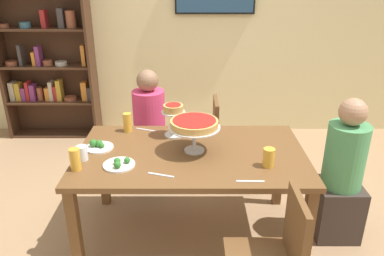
# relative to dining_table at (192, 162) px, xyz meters

# --- Properties ---
(ground_plane) EXTENTS (12.00, 12.00, 0.00)m
(ground_plane) POSITION_rel_dining_table_xyz_m (0.00, 0.00, -0.66)
(ground_plane) COLOR #9E7A56
(rear_partition) EXTENTS (8.00, 0.12, 2.80)m
(rear_partition) POSITION_rel_dining_table_xyz_m (0.00, 2.20, 0.74)
(rear_partition) COLOR beige
(rear_partition) RESTS_ON ground_plane
(dining_table) EXTENTS (1.67, 0.99, 0.74)m
(dining_table) POSITION_rel_dining_table_xyz_m (0.00, 0.00, 0.00)
(dining_table) COLOR brown
(dining_table) RESTS_ON ground_plane
(bookshelf) EXTENTS (1.10, 0.30, 2.21)m
(bookshelf) POSITION_rel_dining_table_xyz_m (-1.74, 2.01, 0.44)
(bookshelf) COLOR #422819
(bookshelf) RESTS_ON ground_plane
(diner_head_east) EXTENTS (0.34, 0.34, 1.15)m
(diner_head_east) POSITION_rel_dining_table_xyz_m (1.15, 0.01, -0.17)
(diner_head_east) COLOR #382D28
(diner_head_east) RESTS_ON ground_plane
(diner_far_left) EXTENTS (0.34, 0.34, 1.15)m
(diner_far_left) POSITION_rel_dining_table_xyz_m (-0.40, 0.81, -0.17)
(diner_far_left) COLOR #382D28
(diner_far_left) RESTS_ON ground_plane
(chair_near_right) EXTENTS (0.40, 0.40, 0.87)m
(chair_near_right) POSITION_rel_dining_table_xyz_m (0.47, -0.79, -0.17)
(chair_near_right) COLOR brown
(chair_near_right) RESTS_ON ground_plane
(chair_far_right) EXTENTS (0.40, 0.40, 0.87)m
(chair_far_right) POSITION_rel_dining_table_xyz_m (0.34, 0.80, -0.17)
(chair_far_right) COLOR brown
(chair_far_right) RESTS_ON ground_plane
(deep_dish_pizza_stand) EXTENTS (0.38, 0.38, 0.25)m
(deep_dish_pizza_stand) POSITION_rel_dining_table_xyz_m (0.02, 0.02, 0.29)
(deep_dish_pizza_stand) COLOR silver
(deep_dish_pizza_stand) RESTS_ON dining_table
(personal_pizza_stand) EXTENTS (0.19, 0.19, 0.27)m
(personal_pizza_stand) POSITION_rel_dining_table_xyz_m (-0.14, 0.30, 0.28)
(personal_pizza_stand) COLOR silver
(personal_pizza_stand) RESTS_ON dining_table
(salad_plate_near_diner) EXTENTS (0.21, 0.21, 0.07)m
(salad_plate_near_diner) POSITION_rel_dining_table_xyz_m (-0.69, 0.06, 0.10)
(salad_plate_near_diner) COLOR white
(salad_plate_near_diner) RESTS_ON dining_table
(salad_plate_far_diner) EXTENTS (0.22, 0.22, 0.06)m
(salad_plate_far_diner) POSITION_rel_dining_table_xyz_m (-0.49, -0.21, 0.10)
(salad_plate_far_diner) COLOR white
(salad_plate_far_diner) RESTS_ON dining_table
(beer_glass_amber_tall) EXTENTS (0.07, 0.07, 0.16)m
(beer_glass_amber_tall) POSITION_rel_dining_table_xyz_m (-0.52, 0.38, 0.16)
(beer_glass_amber_tall) COLOR gold
(beer_glass_amber_tall) RESTS_ON dining_table
(beer_glass_amber_short) EXTENTS (0.07, 0.07, 0.15)m
(beer_glass_amber_short) POSITION_rel_dining_table_xyz_m (-0.77, -0.26, 0.16)
(beer_glass_amber_short) COLOR gold
(beer_glass_amber_short) RESTS_ON dining_table
(beer_glass_amber_spare) EXTENTS (0.08, 0.08, 0.13)m
(beer_glass_amber_spare) POSITION_rel_dining_table_xyz_m (0.53, -0.21, 0.15)
(beer_glass_amber_spare) COLOR gold
(beer_glass_amber_spare) RESTS_ON dining_table
(water_glass_clear_near) EXTENTS (0.08, 0.08, 0.11)m
(water_glass_clear_near) POSITION_rel_dining_table_xyz_m (-0.76, -0.12, 0.14)
(water_glass_clear_near) COLOR white
(water_glass_clear_near) RESTS_ON dining_table
(cutlery_fork_near) EXTENTS (0.17, 0.08, 0.00)m
(cutlery_fork_near) POSITION_rel_dining_table_xyz_m (-0.38, 0.41, 0.09)
(cutlery_fork_near) COLOR silver
(cutlery_fork_near) RESTS_ON dining_table
(cutlery_knife_near) EXTENTS (0.18, 0.02, 0.00)m
(cutlery_knife_near) POSITION_rel_dining_table_xyz_m (0.38, -0.41, 0.09)
(cutlery_knife_near) COLOR silver
(cutlery_knife_near) RESTS_ON dining_table
(cutlery_fork_far) EXTENTS (0.18, 0.07, 0.00)m
(cutlery_fork_far) POSITION_rel_dining_table_xyz_m (-0.20, -0.33, 0.09)
(cutlery_fork_far) COLOR silver
(cutlery_fork_far) RESTS_ON dining_table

